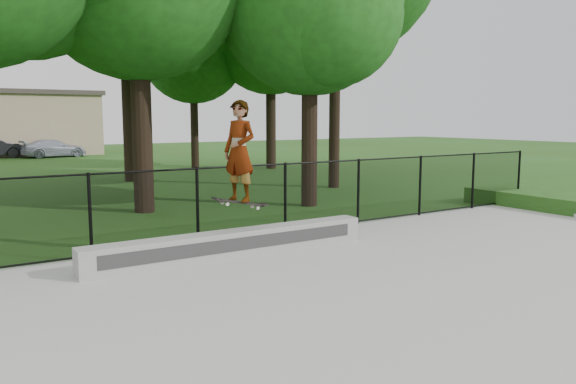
{
  "coord_description": "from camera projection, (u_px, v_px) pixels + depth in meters",
  "views": [
    {
      "loc": [
        -6.32,
        -3.95,
        2.49
      ],
      "look_at": [
        -1.03,
        4.2,
        1.2
      ],
      "focal_mm": 35.0,
      "sensor_mm": 36.0,
      "label": 1
    }
  ],
  "objects": [
    {
      "name": "ground",
      "position": [
        540.0,
        318.0,
        7.02
      ],
      "size": [
        100.0,
        100.0,
        0.0
      ],
      "primitive_type": "plane",
      "color": "#264A14",
      "rests_on": "ground"
    },
    {
      "name": "concrete_slab",
      "position": [
        540.0,
        316.0,
        7.02
      ],
      "size": [
        14.0,
        12.0,
        0.06
      ],
      "primitive_type": "cube",
      "color": "#ACACA7",
      "rests_on": "ground"
    },
    {
      "name": "grind_ledge",
      "position": [
        234.0,
        243.0,
        9.89
      ],
      "size": [
        5.35,
        0.4,
        0.46
      ],
      "primitive_type": "cube",
      "color": "#9F9E9A",
      "rests_on": "concrete_slab"
    },
    {
      "name": "car_c",
      "position": [
        54.0,
        148.0,
        35.62
      ],
      "size": [
        3.72,
        1.96,
        1.13
      ],
      "primitive_type": "imported",
      "rotation": [
        0.0,
        0.0,
        1.68
      ],
      "color": "#A5A8BB",
      "rests_on": "ground"
    },
    {
      "name": "skater_airborne",
      "position": [
        239.0,
        153.0,
        9.74
      ],
      "size": [
        0.83,
        0.75,
        1.93
      ],
      "color": "black",
      "rests_on": "ground"
    },
    {
      "name": "chainlink_fence",
      "position": [
        285.0,
        198.0,
        11.82
      ],
      "size": [
        16.06,
        0.06,
        1.5
      ],
      "color": "black",
      "rests_on": "concrete_slab"
    }
  ]
}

